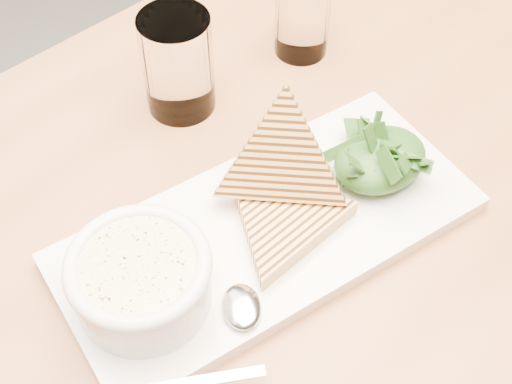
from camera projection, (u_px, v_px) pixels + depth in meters
floor at (321, 371)px, 1.42m from camera, size 6.00×6.00×0.00m
table_top at (342, 222)px, 0.75m from camera, size 1.36×0.99×0.04m
table_leg_br at (427, 75)px, 1.44m from camera, size 0.06×0.06×0.71m
platter at (268, 231)px, 0.70m from camera, size 0.42×0.21×0.02m
soup_bowl at (142, 284)px, 0.63m from camera, size 0.12×0.12×0.05m
soup at (138, 266)px, 0.60m from camera, size 0.10×0.10×0.01m
bowl_rim at (138, 265)px, 0.60m from camera, size 0.13×0.13×0.01m
sandwich_flat at (283, 222)px, 0.69m from camera, size 0.17×0.17×0.02m
sandwich_lean at (282, 161)px, 0.68m from camera, size 0.21×0.21×0.17m
salad_base at (380, 159)px, 0.72m from camera, size 0.10×0.08×0.04m
arugula_pile at (381, 155)px, 0.72m from camera, size 0.11×0.10×0.05m
spoon_bowl at (242, 307)px, 0.63m from camera, size 0.05×0.06×0.01m
spoon_handle at (194, 382)px, 0.59m from camera, size 0.11×0.06×0.00m
glass_near at (178, 64)px, 0.78m from camera, size 0.08×0.08×0.12m
glass_far at (302, 17)px, 0.85m from camera, size 0.07×0.07×0.10m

